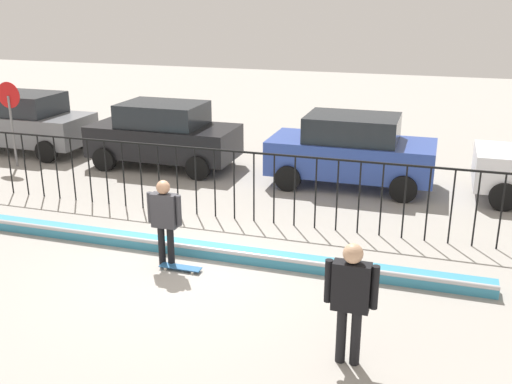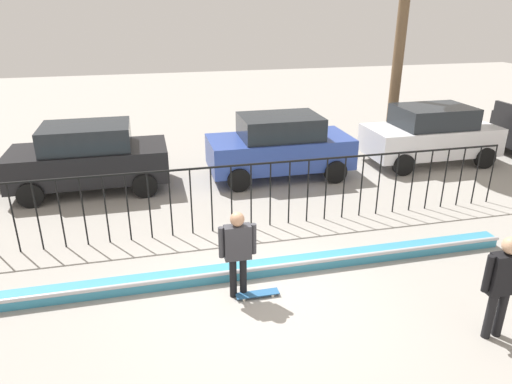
# 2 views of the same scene
# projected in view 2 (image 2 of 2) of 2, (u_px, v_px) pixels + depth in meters

# --- Properties ---
(ground_plane) EXTENTS (60.00, 60.00, 0.00)m
(ground_plane) POSITION_uv_depth(u_px,v_px,m) (261.00, 298.00, 8.54)
(ground_plane) COLOR #9E9991
(bowl_coping_ledge) EXTENTS (11.00, 0.40, 0.27)m
(bowl_coping_ledge) POSITION_uv_depth(u_px,v_px,m) (252.00, 269.00, 9.21)
(bowl_coping_ledge) COLOR teal
(bowl_coping_ledge) RESTS_ON ground
(perimeter_fence) EXTENTS (14.04, 0.04, 1.61)m
(perimeter_fence) POSITION_uv_depth(u_px,v_px,m) (231.00, 190.00, 10.74)
(perimeter_fence) COLOR black
(perimeter_fence) RESTS_ON ground
(skateboarder) EXTENTS (0.68, 0.25, 1.68)m
(skateboarder) POSITION_uv_depth(u_px,v_px,m) (238.00, 247.00, 8.23)
(skateboarder) COLOR black
(skateboarder) RESTS_ON ground
(skateboard) EXTENTS (0.80, 0.20, 0.07)m
(skateboard) POSITION_uv_depth(u_px,v_px,m) (257.00, 294.00, 8.55)
(skateboard) COLOR #26598C
(skateboard) RESTS_ON ground
(camera_operator) EXTENTS (0.72, 0.27, 1.79)m
(camera_operator) POSITION_uv_depth(u_px,v_px,m) (504.00, 279.00, 7.16)
(camera_operator) COLOR black
(camera_operator) RESTS_ON ground
(parked_car_black) EXTENTS (4.30, 2.12, 1.90)m
(parked_car_black) POSITION_uv_depth(u_px,v_px,m) (89.00, 157.00, 13.12)
(parked_car_black) COLOR black
(parked_car_black) RESTS_ON ground
(parked_car_blue) EXTENTS (4.30, 2.12, 1.90)m
(parked_car_blue) POSITION_uv_depth(u_px,v_px,m) (280.00, 146.00, 14.16)
(parked_car_blue) COLOR #2D479E
(parked_car_blue) RESTS_ON ground
(parked_car_white) EXTENTS (4.30, 2.12, 1.90)m
(parked_car_white) POSITION_uv_depth(u_px,v_px,m) (431.00, 134.00, 15.39)
(parked_car_white) COLOR silver
(parked_car_white) RESTS_ON ground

